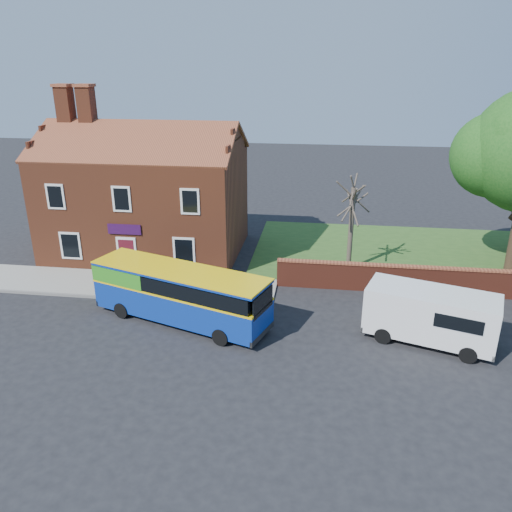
# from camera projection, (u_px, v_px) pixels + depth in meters

# --- Properties ---
(ground) EXTENTS (120.00, 120.00, 0.00)m
(ground) POSITION_uv_depth(u_px,v_px,m) (217.00, 347.00, 22.21)
(ground) COLOR black
(ground) RESTS_ON ground
(pavement) EXTENTS (18.00, 3.50, 0.12)m
(pavement) POSITION_uv_depth(u_px,v_px,m) (118.00, 284.00, 28.39)
(pavement) COLOR gray
(pavement) RESTS_ON ground
(kerb) EXTENTS (18.00, 0.15, 0.14)m
(kerb) POSITION_uv_depth(u_px,v_px,m) (105.00, 297.00, 26.77)
(kerb) COLOR slate
(kerb) RESTS_ON ground
(grass_strip) EXTENTS (26.00, 12.00, 0.04)m
(grass_strip) POSITION_uv_depth(u_px,v_px,m) (453.00, 256.00, 32.56)
(grass_strip) COLOR #426B28
(grass_strip) RESTS_ON ground
(shop_building) EXTENTS (12.30, 8.13, 10.50)m
(shop_building) POSITION_uv_depth(u_px,v_px,m) (147.00, 201.00, 32.48)
(shop_building) COLOR brown
(shop_building) RESTS_ON ground
(boundary_wall) EXTENTS (22.00, 0.38, 1.60)m
(boundary_wall) POSITION_uv_depth(u_px,v_px,m) (481.00, 283.00, 26.73)
(boundary_wall) COLOR maroon
(boundary_wall) RESTS_ON ground
(bus) EXTENTS (9.18, 5.07, 2.73)m
(bus) POSITION_uv_depth(u_px,v_px,m) (175.00, 291.00, 24.05)
(bus) COLOR navy
(bus) RESTS_ON ground
(van_near) EXTENTS (6.02, 3.87, 2.46)m
(van_near) POSITION_uv_depth(u_px,v_px,m) (431.00, 314.00, 22.22)
(van_near) COLOR white
(van_near) RESTS_ON ground
(bare_tree) EXTENTS (2.10, 2.50, 5.60)m
(bare_tree) POSITION_uv_depth(u_px,v_px,m) (351.00, 225.00, 29.48)
(bare_tree) COLOR #4C4238
(bare_tree) RESTS_ON ground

